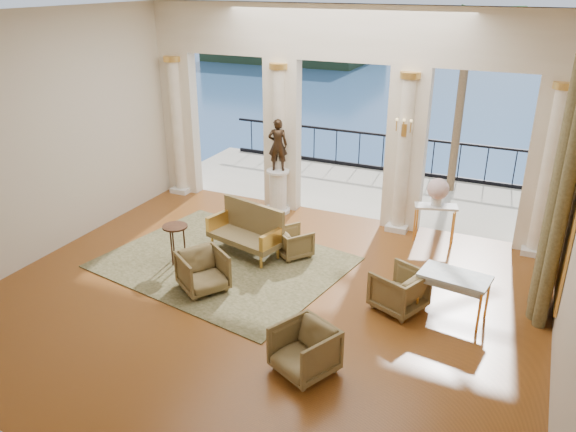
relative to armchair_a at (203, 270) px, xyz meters
The scene contains 22 objects.
floor 1.10m from the armchair_a, ahead, with size 9.00×9.00×0.00m, color #4D2A11.
room_walls 2.86m from the armchair_a, 42.72° to the right, with size 9.00×9.00×9.00m.
arcade 4.68m from the armchair_a, 75.71° to the left, with size 9.00×0.56×4.50m.
terrace 6.08m from the armchair_a, 80.33° to the left, with size 10.00×3.60×0.10m, color #B5AE95.
balustrade 7.64m from the armchair_a, 82.34° to the left, with size 9.00×0.06×1.03m.
palm_tree 8.29m from the armchair_a, 65.99° to the left, with size 2.00×2.00×4.50m.
headland 76.00m from the armchair_a, 112.44° to the left, with size 22.00×18.00×6.00m, color black.
sea 60.52m from the armchair_a, 89.03° to the left, with size 160.00×160.00×0.00m, color navy.
curtain 5.80m from the armchair_a, 17.55° to the left, with size 0.33×1.40×4.09m.
wall_sconce 4.78m from the armchair_a, 56.72° to the left, with size 0.30×0.11×0.33m.
rug 1.06m from the armchair_a, 100.71° to the left, with size 4.26×3.31×0.02m, color #303519.
armchair_a is the anchor object (origin of this frame).
armchair_b 2.76m from the armchair_a, 28.10° to the right, with size 0.74×0.70×0.76m, color #483F23.
armchair_c 3.30m from the armchair_a, 13.89° to the left, with size 0.74×0.69×0.76m, color #483F23.
armchair_d 2.02m from the armchair_a, 63.64° to the left, with size 0.60×0.56×0.62m, color #483F23.
settee 1.57m from the armchair_a, 88.95° to the left, with size 1.60×0.98×0.99m.
game_table 4.14m from the armchair_a, 13.37° to the left, with size 1.12×0.72×0.72m.
pedestal 3.69m from the armchair_a, 95.11° to the left, with size 0.55×0.55×1.00m.
statue 3.88m from the armchair_a, 95.11° to the left, with size 0.42×0.28×1.16m, color black.
console_table 4.81m from the armchair_a, 47.87° to the left, with size 0.89×0.55×0.79m.
urn 4.85m from the armchair_a, 47.87° to the left, with size 0.43×0.43×0.57m.
side_table 1.20m from the armchair_a, 147.32° to the left, with size 0.47×0.47×0.76m.
Camera 1 is at (3.81, -7.24, 4.99)m, focal length 35.00 mm.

